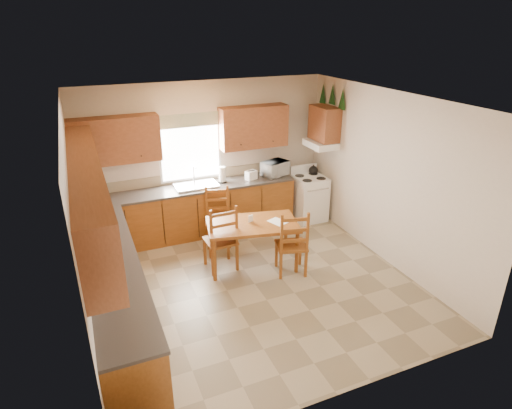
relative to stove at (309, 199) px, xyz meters
name	(u,v)px	position (x,y,z in m)	size (l,w,h in m)	color
floor	(255,284)	(-1.88, -1.71, -0.42)	(4.50, 4.50, 0.00)	gray
ceiling	(254,101)	(-1.88, -1.71, 2.28)	(4.50, 4.50, 0.00)	olive
wall_left	(79,230)	(-4.13, -1.71, 0.93)	(4.50, 4.50, 0.00)	beige
wall_right	(387,179)	(0.37, -1.71, 0.93)	(4.50, 4.50, 0.00)	beige
wall_back	(206,157)	(-1.88, 0.54, 0.93)	(4.50, 4.50, 0.00)	beige
wall_front	(349,287)	(-1.88, -3.96, 0.93)	(4.50, 4.50, 0.00)	beige
lower_cab_back	(194,212)	(-2.25, 0.24, 0.02)	(3.75, 0.60, 0.88)	brown
lower_cab_left	(117,295)	(-3.83, -1.86, 0.02)	(0.60, 3.60, 0.88)	brown
counter_back	(192,188)	(-2.25, 0.24, 0.48)	(3.75, 0.63, 0.04)	#403835
counter_left	(112,263)	(-3.83, -1.86, 0.48)	(0.63, 3.60, 0.04)	#403835
backsplash	(188,177)	(-2.25, 0.53, 0.59)	(3.75, 0.01, 0.18)	#87785C
upper_cab_back_left	(116,140)	(-3.43, 0.38, 1.43)	(1.41, 0.33, 0.75)	brown
upper_cab_back_right	(254,127)	(-1.02, 0.38, 1.43)	(1.25, 0.33, 0.75)	brown
upper_cab_left	(88,192)	(-3.96, -1.86, 1.43)	(0.33, 3.60, 0.75)	brown
upper_cab_stove	(324,123)	(0.20, -0.06, 1.48)	(0.33, 0.62, 0.62)	brown
range_hood	(321,144)	(0.15, -0.06, 1.10)	(0.44, 0.62, 0.12)	white
window_frame	(190,148)	(-2.18, 0.51, 1.13)	(1.13, 0.02, 1.18)	white
window_pane	(190,148)	(-2.18, 0.51, 1.13)	(1.05, 0.01, 1.10)	white
window_valance	(189,120)	(-2.18, 0.48, 1.63)	(1.19, 0.01, 0.24)	#4A653C
sink_basin	(196,185)	(-2.18, 0.24, 0.52)	(0.75, 0.45, 0.04)	silver
pine_decal_a	(342,99)	(0.33, -0.38, 1.96)	(0.22, 0.22, 0.36)	#143A14
pine_decal_b	(332,94)	(0.33, -0.06, 2.00)	(0.22, 0.22, 0.36)	#143A14
pine_decal_c	(323,94)	(0.33, 0.26, 1.96)	(0.22, 0.22, 0.36)	#143A14
stove	(309,199)	(0.00, 0.00, 0.00)	(0.57, 0.59, 0.85)	white
coffeemaker	(99,191)	(-3.80, 0.21, 0.67)	(0.21, 0.25, 0.36)	white
paper_towel	(222,175)	(-1.68, 0.27, 0.64)	(0.12, 0.12, 0.29)	white
toaster	(251,175)	(-1.14, 0.20, 0.58)	(0.20, 0.13, 0.17)	white
microwave	(275,168)	(-0.63, 0.24, 0.63)	(0.45, 0.33, 0.27)	white
dining_table	(252,244)	(-1.70, -1.19, -0.05)	(1.39, 0.79, 0.74)	brown
chair_near_left	(291,241)	(-1.23, -1.61, 0.11)	(0.45, 0.43, 1.07)	brown
chair_near_right	(220,237)	(-2.19, -1.06, 0.12)	(0.46, 0.44, 1.10)	brown
chair_far_left	(218,218)	(-1.97, -0.31, 0.08)	(0.43, 0.41, 1.01)	brown
chair_far_right	(230,210)	(-1.64, 0.02, 0.03)	(0.38, 0.36, 0.91)	brown
table_paper	(278,222)	(-1.32, -1.30, 0.32)	(0.21, 0.28, 0.00)	white
table_card	(251,219)	(-1.71, -1.14, 0.37)	(0.08, 0.02, 0.11)	white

